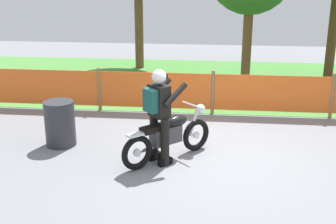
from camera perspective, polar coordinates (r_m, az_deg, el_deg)
name	(u,v)px	position (r m, az deg, el deg)	size (l,w,h in m)	color
ground	(210,158)	(8.30, 5.38, -5.81)	(24.00, 24.00, 0.02)	gray
grass_verge	(213,82)	(13.51, 5.77, 3.82)	(24.00, 6.04, 0.01)	#4C8C3D
barrier_fence	(213,92)	(10.46, 5.69, 2.54)	(10.82, 0.08, 1.05)	olive
motorcycle_lead	(169,136)	(8.02, 0.06, -3.03)	(1.47, 1.45, 0.93)	black
rider_lead	(159,111)	(7.73, -1.16, 0.07)	(0.77, 0.76, 1.69)	black
spare_drum	(60,123)	(8.91, -13.53, -1.42)	(0.58, 0.58, 0.88)	#2D2D33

